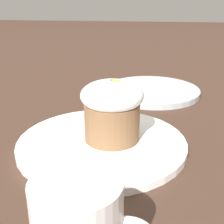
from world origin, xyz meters
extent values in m
plane|color=#3D281E|center=(0.00, 0.00, 0.00)|extent=(4.00, 4.00, 0.00)
cylinder|color=white|center=(0.00, 0.00, 0.01)|extent=(0.26, 0.26, 0.01)
cylinder|color=brown|center=(0.01, 0.01, 0.04)|extent=(0.08, 0.08, 0.06)
ellipsoid|color=white|center=(0.01, 0.01, 0.08)|extent=(0.09, 0.09, 0.04)
cone|color=orange|center=(0.02, 0.01, 0.10)|extent=(0.02, 0.01, 0.01)
sphere|color=green|center=(0.02, 0.01, 0.10)|extent=(0.01, 0.01, 0.01)
cube|color=#B7B7BC|center=(-0.06, 0.00, 0.01)|extent=(0.10, 0.02, 0.00)
ellipsoid|color=#B7B7BC|center=(0.01, 0.00, 0.01)|extent=(0.05, 0.04, 0.01)
cylinder|color=#B2B7BC|center=(0.08, 0.27, 0.01)|extent=(0.22, 0.22, 0.01)
camera|label=1|loc=(0.06, -0.42, 0.23)|focal=50.00mm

